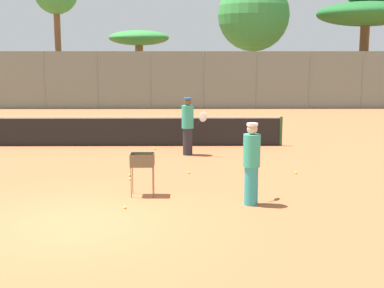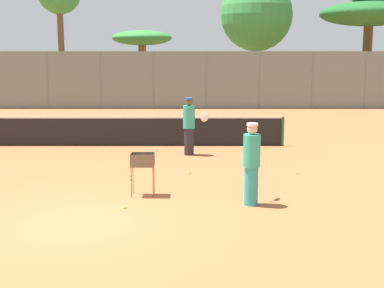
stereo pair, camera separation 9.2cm
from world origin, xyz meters
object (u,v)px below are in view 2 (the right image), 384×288
Objects in this scene: tennis_net at (128,131)px; parked_car at (128,92)px; player_white_outfit at (189,125)px; ball_cart at (141,163)px; player_red_cap at (251,163)px.

parked_car is at bearing 96.66° from tennis_net.
ball_cart is at bearing -75.71° from player_white_outfit.
tennis_net is 2.70× the size of parked_car.
player_red_cap is at bearing -77.21° from parked_car.
parked_car is at bearing 128.92° from player_white_outfit.
player_white_outfit is at bearing 77.93° from ball_cart.
parked_car is at bearing 32.28° from player_red_cap.
player_white_outfit is at bearing 33.01° from player_red_cap.
player_red_cap is 1.81× the size of ball_cart.
player_white_outfit is 19.50m from parked_car.
parked_car reaches higher than tennis_net.
player_red_cap is at bearing -50.12° from player_white_outfit.
player_red_cap is at bearing -17.41° from ball_cart.
player_white_outfit reaches higher than ball_cart.
ball_cart is (1.13, -6.84, 0.22)m from tennis_net.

